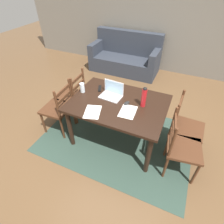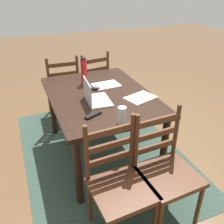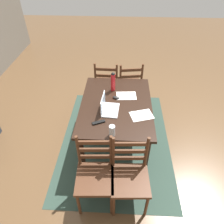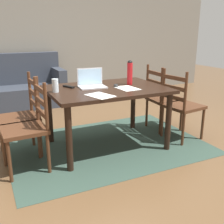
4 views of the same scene
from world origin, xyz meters
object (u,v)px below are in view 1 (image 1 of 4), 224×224
dining_table (118,107)px  laptop (112,92)px  computer_mouse (127,103)px  tv_remote (100,88)px  water_bottle (144,97)px  chair_left_near (58,108)px  couch (125,58)px  chair_right_near (181,147)px  drinking_glass (82,88)px  chair_right_far (185,127)px  chair_left_far (72,96)px

dining_table → laptop: size_ratio=4.18×
computer_mouse → tv_remote: computer_mouse is taller
water_bottle → tv_remote: (-0.77, 0.15, -0.15)m
chair_left_near → couch: (0.18, 2.67, -0.11)m
couch → laptop: bearing=-74.4°
dining_table → chair_right_near: chair_right_near is taller
drinking_glass → tv_remote: drinking_glass is taller
chair_right_near → drinking_glass: chair_right_near is taller
dining_table → tv_remote: size_ratio=8.27×
water_bottle → computer_mouse: water_bottle is taller
tv_remote → water_bottle: bearing=-34.7°
laptop → tv_remote: 0.28m
dining_table → chair_right_far: chair_right_far is taller
chair_left_far → couch: 2.27m
drinking_glass → couch: bearing=94.4°
chair_right_far → laptop: 1.20m
dining_table → chair_right_far: (0.99, 0.21, -0.20)m
dining_table → chair_left_far: chair_left_far is taller
laptop → water_bottle: size_ratio=1.09×
chair_right_near → laptop: laptop is taller
water_bottle → drinking_glass: (-0.97, -0.04, -0.08)m
chair_right_far → chair_right_near: size_ratio=1.00×
chair_right_far → couch: size_ratio=0.53×
chair_left_far → water_bottle: water_bottle is taller
chair_right_far → computer_mouse: chair_right_far is taller
chair_right_far → drinking_glass: 1.67m
laptop → drinking_glass: 0.48m
dining_table → chair_left_far: size_ratio=1.48×
couch → laptop: (0.66, -2.35, 0.46)m
laptop → water_bottle: water_bottle is taller
chair_left_near → computer_mouse: 1.18m
chair_left_near → chair_left_far: size_ratio=1.00×
couch → chair_right_near: bearing=-56.0°
laptop → drinking_glass: size_ratio=2.23×
chair_left_far → chair_right_far: bearing=-0.0°
couch → computer_mouse: size_ratio=18.00×
chair_left_far → tv_remote: 0.65m
tv_remote → couch: bearing=76.2°
chair_right_near → computer_mouse: size_ratio=9.50×
dining_table → water_bottle: 0.44m
computer_mouse → tv_remote: 0.58m
chair_right_near → computer_mouse: chair_right_near is taller
couch → tv_remote: bearing=-80.1°
laptop → computer_mouse: size_ratio=3.36×
chair_left_far → chair_right_near: same height
chair_left_near → drinking_glass: (0.37, 0.23, 0.37)m
drinking_glass → tv_remote: (0.21, 0.19, -0.07)m
water_bottle → chair_right_near: bearing=-23.1°
chair_left_far → tv_remote: bearing=0.4°
chair_left_near → chair_right_near: bearing=-0.2°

